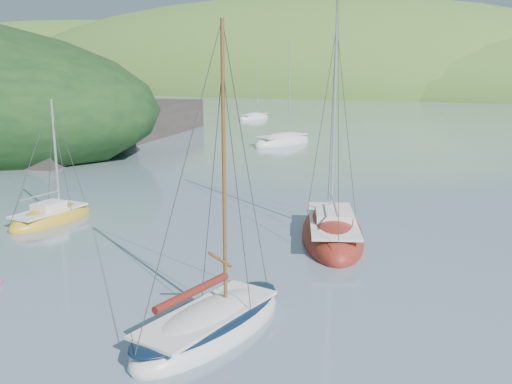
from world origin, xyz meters
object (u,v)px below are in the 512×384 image
at_px(daysailer_white, 210,326).
at_px(distant_sloop_c, 254,118).
at_px(sloop_red, 332,234).
at_px(distant_sloop_a, 282,142).
at_px(sailboat_yellow, 51,218).

distance_m(daysailer_white, distant_sloop_c, 69.52).
xyz_separation_m(sloop_red, distant_sloop_c, (-28.74, 52.68, -0.07)).
bearing_deg(sloop_red, distant_sloop_c, 97.63).
bearing_deg(sloop_red, distant_sloop_a, 95.46).
bearing_deg(sloop_red, daysailer_white, -113.43).
height_order(daysailer_white, sloop_red, sloop_red).
xyz_separation_m(daysailer_white, distant_sloop_c, (-28.28, 63.51, -0.06)).
bearing_deg(daysailer_white, sloop_red, 96.90).
xyz_separation_m(sailboat_yellow, distant_sloop_c, (-14.54, 56.00, -0.01)).
xyz_separation_m(sloop_red, distant_sloop_a, (-14.42, 28.99, -0.04)).
distance_m(sloop_red, sailboat_yellow, 14.58).
xyz_separation_m(daysailer_white, sloop_red, (0.46, 10.83, 0.00)).
bearing_deg(distant_sloop_c, sailboat_yellow, -60.61).
relative_size(sailboat_yellow, distant_sloop_a, 0.62).
xyz_separation_m(daysailer_white, distant_sloop_a, (-13.96, 39.82, -0.04)).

